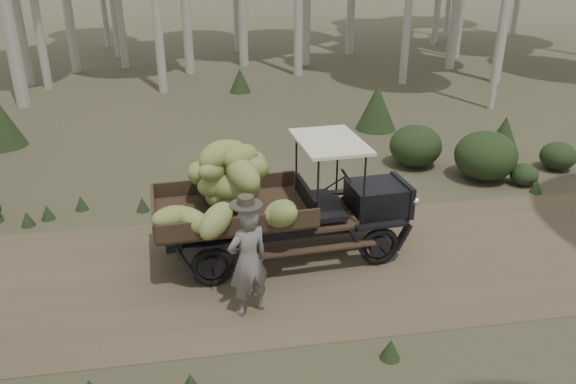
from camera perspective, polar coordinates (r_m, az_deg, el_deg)
name	(u,v)px	position (r m, az deg, el deg)	size (l,w,h in m)	color
ground	(290,268)	(9.45, 0.23, -7.72)	(120.00, 120.00, 0.00)	#473D2B
dirt_track	(290,268)	(9.45, 0.23, -7.70)	(70.00, 4.00, 0.01)	brown
banana_truck	(257,190)	(9.16, -3.17, 0.19)	(4.53, 2.26, 2.21)	black
farmer	(248,260)	(7.98, -4.09, -6.86)	(0.73, 0.62, 1.86)	#615D58
undergrowth	(232,261)	(8.61, -5.74, -6.94)	(23.07, 23.52, 1.35)	#233319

